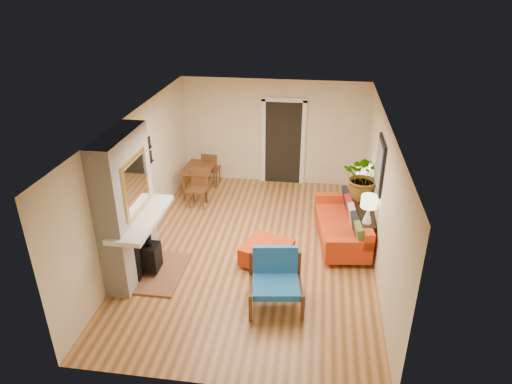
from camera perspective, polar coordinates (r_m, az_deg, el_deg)
room_shell at (r=10.68m, az=5.07°, el=5.95°), size 6.50×6.50×6.50m
fireplace at (r=7.98m, az=-15.64°, el=-2.29°), size 1.09×1.68×2.60m
sofa at (r=9.22m, az=11.08°, el=-4.07°), size 1.10×2.09×0.79m
ottoman at (r=8.43m, az=1.36°, el=-7.56°), size 1.01×1.01×0.40m
blue_chair at (r=7.43m, az=2.45°, el=-10.47°), size 0.96×0.94×0.89m
dining_table at (r=10.87m, az=-6.78°, el=2.43°), size 0.71×1.63×0.87m
console_table at (r=9.34m, az=13.24°, el=-2.26°), size 0.34×1.85×0.72m
lamp_near at (r=8.47m, az=13.91°, el=-1.72°), size 0.30×0.30×0.54m
lamp_far at (r=9.75m, az=13.26°, el=2.18°), size 0.30×0.30×0.54m
houseplant at (r=9.28m, az=13.48°, el=1.90°), size 0.93×0.82×0.97m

